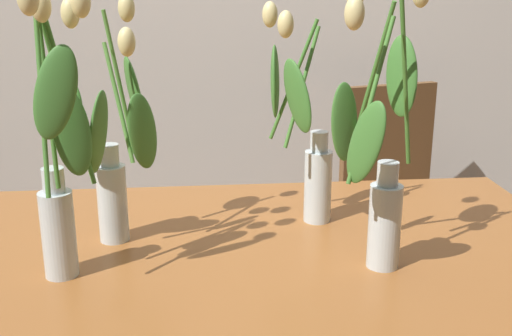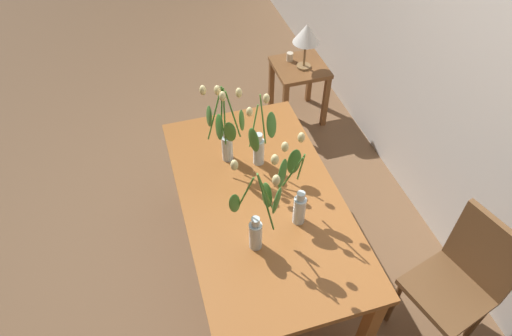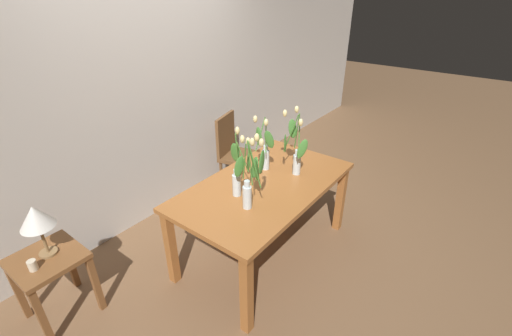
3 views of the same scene
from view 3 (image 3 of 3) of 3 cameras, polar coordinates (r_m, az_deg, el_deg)
name	(u,v)px [view 3 (image 3 of 3)]	position (r m, az deg, el deg)	size (l,w,h in m)	color
ground_plane	(264,251)	(3.32, 1.30, -13.62)	(18.00, 18.00, 0.00)	brown
room_wall_rear	(152,86)	(3.55, -16.93, 13.00)	(9.00, 0.10, 2.70)	beige
dining_table	(265,193)	(2.92, 1.44, -4.11)	(1.60, 0.90, 0.74)	#A3602D
tulip_vase_0	(295,152)	(2.94, 6.59, 2.73)	(0.20, 0.27, 0.59)	silver
tulip_vase_1	(265,151)	(2.99, 1.48, 2.77)	(0.17, 0.17, 0.53)	silver
tulip_vase_2	(238,174)	(2.65, -2.95, -1.06)	(0.16, 0.19, 0.55)	silver
tulip_vase_3	(250,179)	(2.46, -1.01, -1.85)	(0.16, 0.26, 0.59)	silver
dining_chair	(234,150)	(3.97, -3.69, 3.06)	(0.49, 0.49, 0.93)	brown
side_table	(51,270)	(2.92, -31.03, -14.33)	(0.44, 0.44, 0.55)	brown
table_lamp	(36,218)	(2.70, -32.85, -7.04)	(0.22, 0.22, 0.40)	olive
pillar_candle	(33,265)	(2.76, -33.21, -13.41)	(0.06, 0.06, 0.07)	beige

